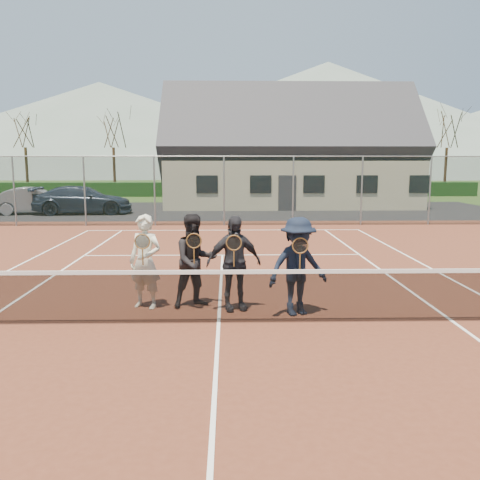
{
  "coord_description": "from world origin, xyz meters",
  "views": [
    {
      "loc": [
        0.17,
        -8.53,
        2.83
      ],
      "look_at": [
        0.41,
        1.5,
        1.25
      ],
      "focal_mm": 38.0,
      "sensor_mm": 36.0,
      "label": 1
    }
  ],
  "objects_px": {
    "car_b": "(35,201)",
    "player_b": "(195,261)",
    "tennis_net": "(218,294)",
    "clubhouse": "(288,142)",
    "player_c": "(234,263)",
    "car_c": "(83,200)",
    "player_a": "(145,262)",
    "player_d": "(298,266)"
  },
  "relations": [
    {
      "from": "car_b",
      "to": "car_c",
      "type": "bearing_deg",
      "value": -105.36
    },
    {
      "from": "player_a",
      "to": "player_c",
      "type": "relative_size",
      "value": 1.0
    },
    {
      "from": "car_c",
      "to": "clubhouse",
      "type": "relative_size",
      "value": 0.33
    },
    {
      "from": "player_a",
      "to": "player_d",
      "type": "xyz_separation_m",
      "value": [
        2.84,
        -0.51,
        -0.0
      ]
    },
    {
      "from": "clubhouse",
      "to": "player_d",
      "type": "distance_m",
      "value": 23.86
    },
    {
      "from": "player_b",
      "to": "player_c",
      "type": "height_order",
      "value": "same"
    },
    {
      "from": "tennis_net",
      "to": "player_b",
      "type": "xyz_separation_m",
      "value": [
        -0.47,
        1.06,
        0.38
      ]
    },
    {
      "from": "car_b",
      "to": "car_c",
      "type": "relative_size",
      "value": 0.84
    },
    {
      "from": "car_c",
      "to": "player_d",
      "type": "relative_size",
      "value": 2.84
    },
    {
      "from": "player_c",
      "to": "player_a",
      "type": "bearing_deg",
      "value": 173.79
    },
    {
      "from": "car_b",
      "to": "player_c",
      "type": "distance_m",
      "value": 20.71
    },
    {
      "from": "player_c",
      "to": "player_d",
      "type": "relative_size",
      "value": 1.0
    },
    {
      "from": "car_c",
      "to": "player_b",
      "type": "height_order",
      "value": "player_b"
    },
    {
      "from": "player_a",
      "to": "tennis_net",
      "type": "bearing_deg",
      "value": -35.04
    },
    {
      "from": "clubhouse",
      "to": "player_a",
      "type": "bearing_deg",
      "value": -103.23
    },
    {
      "from": "car_b",
      "to": "player_c",
      "type": "height_order",
      "value": "player_c"
    },
    {
      "from": "player_d",
      "to": "player_a",
      "type": "bearing_deg",
      "value": 169.76
    },
    {
      "from": "tennis_net",
      "to": "clubhouse",
      "type": "distance_m",
      "value": 24.57
    },
    {
      "from": "car_c",
      "to": "player_d",
      "type": "bearing_deg",
      "value": -157.97
    },
    {
      "from": "car_c",
      "to": "clubhouse",
      "type": "xyz_separation_m",
      "value": [
        11.54,
        5.4,
        3.25
      ]
    },
    {
      "from": "tennis_net",
      "to": "player_b",
      "type": "height_order",
      "value": "player_b"
    },
    {
      "from": "player_c",
      "to": "car_c",
      "type": "bearing_deg",
      "value": 113.72
    },
    {
      "from": "tennis_net",
      "to": "car_b",
      "type": "bearing_deg",
      "value": 118.42
    },
    {
      "from": "player_d",
      "to": "car_b",
      "type": "bearing_deg",
      "value": 122.37
    },
    {
      "from": "clubhouse",
      "to": "tennis_net",
      "type": "bearing_deg",
      "value": -99.46
    },
    {
      "from": "car_b",
      "to": "player_d",
      "type": "distance_m",
      "value": 21.59
    },
    {
      "from": "player_b",
      "to": "player_d",
      "type": "height_order",
      "value": "same"
    },
    {
      "from": "player_b",
      "to": "player_c",
      "type": "bearing_deg",
      "value": -19.05
    },
    {
      "from": "clubhouse",
      "to": "player_d",
      "type": "xyz_separation_m",
      "value": [
        -2.57,
        -23.52,
        -3.07
      ]
    },
    {
      "from": "car_b",
      "to": "player_a",
      "type": "relative_size",
      "value": 2.38
    },
    {
      "from": "player_b",
      "to": "clubhouse",
      "type": "bearing_deg",
      "value": 78.98
    },
    {
      "from": "player_b",
      "to": "player_d",
      "type": "xyz_separation_m",
      "value": [
        1.9,
        -0.59,
        -0.0
      ]
    },
    {
      "from": "tennis_net",
      "to": "player_c",
      "type": "xyz_separation_m",
      "value": [
        0.27,
        0.8,
        0.38
      ]
    },
    {
      "from": "car_c",
      "to": "player_b",
      "type": "relative_size",
      "value": 2.84
    },
    {
      "from": "player_a",
      "to": "player_d",
      "type": "distance_m",
      "value": 2.89
    },
    {
      "from": "car_b",
      "to": "player_b",
      "type": "xyz_separation_m",
      "value": [
        9.66,
        -17.65,
        0.22
      ]
    },
    {
      "from": "player_c",
      "to": "player_d",
      "type": "bearing_deg",
      "value": -15.9
    },
    {
      "from": "player_b",
      "to": "player_d",
      "type": "distance_m",
      "value": 1.99
    },
    {
      "from": "car_b",
      "to": "player_a",
      "type": "distance_m",
      "value": 19.75
    },
    {
      "from": "car_b",
      "to": "tennis_net",
      "type": "distance_m",
      "value": 21.27
    },
    {
      "from": "car_b",
      "to": "player_b",
      "type": "bearing_deg",
      "value": -164.16
    },
    {
      "from": "car_c",
      "to": "car_b",
      "type": "bearing_deg",
      "value": 83.17
    }
  ]
}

